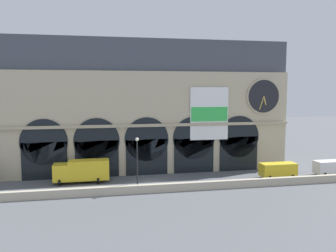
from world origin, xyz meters
name	(u,v)px	position (x,y,z in m)	size (l,w,h in m)	color
ground_plane	(152,183)	(0.00, 0.00, 0.00)	(200.00, 200.00, 0.00)	#54565B
quay_parapet_wall	(157,188)	(0.00, -4.25, 0.53)	(90.00, 0.70, 1.07)	#B2A891
station_building	(145,109)	(0.06, 7.12, 9.84)	(45.51, 4.63, 20.45)	#BCAD8C
box_truck_midwest	(82,170)	(-9.35, 2.35, 1.70)	(7.50, 2.91, 3.12)	gold
van_east	(278,170)	(18.48, -0.68, 1.25)	(5.20, 2.48, 2.20)	gold
van_eastmost	(332,167)	(27.28, -0.62, 1.25)	(5.20, 2.48, 2.20)	white
street_lamp_quayside	(137,157)	(-2.33, -3.45, 4.41)	(0.44, 0.44, 6.90)	black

